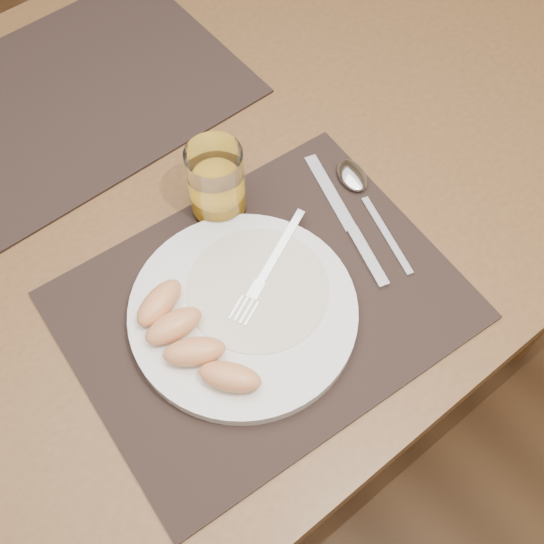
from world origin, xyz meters
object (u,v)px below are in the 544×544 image
Objects in this scene: table at (170,225)px; plate at (243,312)px; placemat_far at (78,94)px; knife at (352,229)px; spoon at (357,184)px; juice_glass at (217,185)px; fork at (265,274)px; placemat_near at (263,305)px.

table is 0.24m from plate.
knife is (0.15, -0.43, 0.00)m from placemat_far.
spoon is 1.77× the size of juice_glass.
fork reaches higher than table.
placemat_far is (0.00, 0.22, 0.09)m from table.
fork reaches higher than placemat_near.
placemat_far is at bearing 97.68° from juice_glass.
juice_glass reaches higher than spoon.
spoon is at bearing 11.56° from fork.
plate is at bearing -94.01° from placemat_far.
placemat_near is (-0.00, -0.22, 0.09)m from table.
placemat_near is 2.09× the size of knife.
plate is (-0.03, -0.44, 0.01)m from placemat_far.
table is 3.11× the size of placemat_near.
plate is 1.63× the size of fork.
placemat_near is 0.04m from fork.
placemat_far is 4.19× the size of juice_glass.
placemat_far is 0.30m from juice_glass.
placemat_far is 1.67× the size of plate.
placemat_near is 1.67× the size of plate.
plate is 0.05m from fork.
spoon is (0.21, 0.06, 0.01)m from placemat_near.
spoon is at bearing 13.83° from plate.
juice_glass is (-0.11, 0.13, 0.05)m from knife.
knife is (0.18, 0.01, -0.01)m from plate.
plate is at bearing -116.01° from juice_glass.
juice_glass is at bearing 73.59° from placemat_near.
juice_glass reaches higher than placemat_far.
spoon reaches higher than placemat_far.
table is at bearing 119.80° from juice_glass.
fork is at bearing 175.71° from knife.
fork is (0.02, -0.20, 0.11)m from table.
placemat_near is at bearing -132.99° from fork.
placemat_far is at bearing 92.42° from fork.
fork is at bearing 47.01° from placemat_near.
knife is at bearing -137.44° from spoon.
placemat_near is at bearing -163.58° from spoon.
knife is 0.07m from spoon.
fork reaches higher than placemat_far.
placemat_near is at bearing -7.20° from plate.
juice_glass is (0.04, -0.29, 0.05)m from placemat_far.
fork is (0.02, 0.02, 0.02)m from placemat_near.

